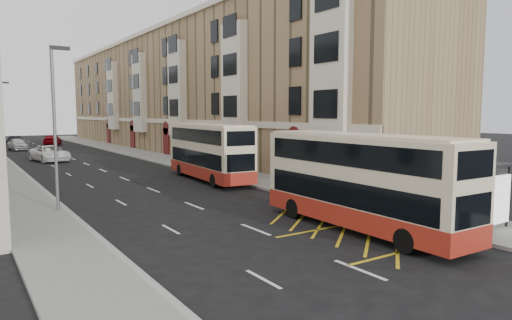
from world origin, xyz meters
TOP-DOWN VIEW (x-y plane):
  - ground at (0.00, 0.00)m, footprint 200.00×200.00m
  - pavement_right at (8.00, 30.00)m, footprint 4.00×120.00m
  - pavement_left at (-7.50, 30.00)m, footprint 3.00×120.00m
  - kerb_right at (6.00, 30.00)m, footprint 0.25×120.00m
  - kerb_left at (-6.00, 30.00)m, footprint 0.25×120.00m
  - road_markings at (0.00, 45.00)m, footprint 10.00×110.00m
  - terrace_right at (14.88, 45.38)m, footprint 10.75×79.00m
  - bus_shelter at (8.34, -0.39)m, footprint 1.65×4.25m
  - guard_railing at (6.25, 5.75)m, footprint 0.06×6.56m
  - street_lamp_near at (-6.35, 12.00)m, footprint 0.93×0.18m
  - street_lamp_far at (-6.35, 42.00)m, footprint 0.93×0.18m
  - double_decker_front at (3.67, 1.53)m, footprint 2.52×10.23m
  - double_decker_rear at (5.00, 17.81)m, footprint 3.17×10.52m
  - pedestrian_near at (8.46, 1.50)m, footprint 0.70×0.61m
  - pedestrian_mid at (9.64, 2.27)m, footprint 1.00×0.86m
  - pedestrian_far at (6.35, 2.20)m, footprint 0.96×0.55m
  - white_van at (-2.52, 38.62)m, footprint 3.64×6.17m
  - car_silver at (-3.67, 55.92)m, footprint 2.37×4.89m
  - car_dark at (-2.94, 66.79)m, footprint 2.83×4.66m
  - car_red at (1.95, 64.21)m, footprint 3.68×5.82m

SIDE VIEW (x-z plane):
  - ground at x=0.00m, z-range 0.00..0.00m
  - road_markings at x=0.00m, z-range 0.00..0.01m
  - pavement_right at x=8.00m, z-range 0.00..0.15m
  - pavement_left at x=-7.50m, z-range 0.00..0.15m
  - kerb_right at x=6.00m, z-range 0.00..0.15m
  - kerb_left at x=-6.00m, z-range 0.00..0.15m
  - car_dark at x=-2.94m, z-range 0.00..1.45m
  - car_red at x=1.95m, z-range 0.00..1.57m
  - car_silver at x=-3.67m, z-range 0.00..1.61m
  - white_van at x=-2.52m, z-range 0.00..1.61m
  - guard_railing at x=6.25m, z-range 0.35..1.36m
  - pedestrian_far at x=6.35m, z-range 0.15..1.68m
  - pedestrian_near at x=8.46m, z-range 0.15..1.78m
  - pedestrian_mid at x=9.64m, z-range 0.15..1.94m
  - double_decker_front at x=3.67m, z-range 0.04..4.10m
  - double_decker_rear at x=5.00m, z-range 0.04..4.17m
  - bus_shelter at x=8.34m, z-range 0.79..3.49m
  - street_lamp_near at x=-6.35m, z-range 0.64..8.64m
  - street_lamp_far at x=-6.35m, z-range 0.64..8.64m
  - terrace_right at x=14.88m, z-range -0.10..15.15m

